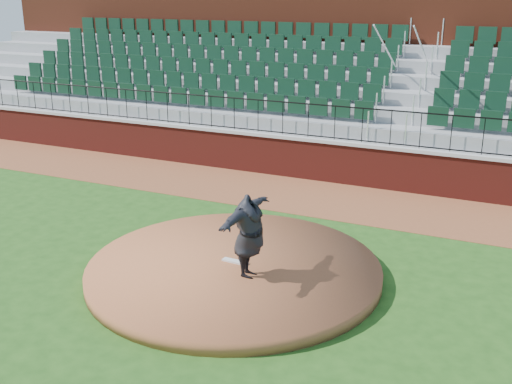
# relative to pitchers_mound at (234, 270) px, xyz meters

# --- Properties ---
(ground) EXTENTS (90.00, 90.00, 0.00)m
(ground) POSITION_rel_pitchers_mound_xyz_m (-0.22, 0.02, -0.12)
(ground) COLOR #1F4915
(ground) RESTS_ON ground
(warning_track) EXTENTS (34.00, 3.20, 0.01)m
(warning_track) POSITION_rel_pitchers_mound_xyz_m (-0.22, 5.42, -0.12)
(warning_track) COLOR brown
(warning_track) RESTS_ON ground
(field_wall) EXTENTS (34.00, 0.35, 1.20)m
(field_wall) POSITION_rel_pitchers_mound_xyz_m (-0.22, 7.02, 0.47)
(field_wall) COLOR maroon
(field_wall) RESTS_ON ground
(wall_cap) EXTENTS (34.00, 0.45, 0.10)m
(wall_cap) POSITION_rel_pitchers_mound_xyz_m (-0.22, 7.02, 1.12)
(wall_cap) COLOR #B7B7B7
(wall_cap) RESTS_ON field_wall
(wall_railing) EXTENTS (34.00, 0.05, 1.00)m
(wall_railing) POSITION_rel_pitchers_mound_xyz_m (-0.22, 7.02, 1.67)
(wall_railing) COLOR black
(wall_railing) RESTS_ON wall_cap
(seating_stands) EXTENTS (34.00, 5.10, 4.60)m
(seating_stands) POSITION_rel_pitchers_mound_xyz_m (-0.22, 9.75, 2.18)
(seating_stands) COLOR gray
(seating_stands) RESTS_ON ground
(concourse_wall) EXTENTS (34.00, 0.50, 5.50)m
(concourse_wall) POSITION_rel_pitchers_mound_xyz_m (-0.22, 12.55, 2.62)
(concourse_wall) COLOR maroon
(concourse_wall) RESTS_ON ground
(pitchers_mound) EXTENTS (5.94, 5.94, 0.25)m
(pitchers_mound) POSITION_rel_pitchers_mound_xyz_m (0.00, 0.00, 0.00)
(pitchers_mound) COLOR brown
(pitchers_mound) RESTS_ON ground
(pitching_rubber) EXTENTS (0.57, 0.17, 0.04)m
(pitching_rubber) POSITION_rel_pitchers_mound_xyz_m (-0.01, 0.08, 0.14)
(pitching_rubber) COLOR silver
(pitching_rubber) RESTS_ON pitchers_mound
(pitcher) EXTENTS (0.62, 2.07, 1.67)m
(pitcher) POSITION_rel_pitchers_mound_xyz_m (0.51, -0.36, 0.96)
(pitcher) COLOR black
(pitcher) RESTS_ON pitchers_mound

